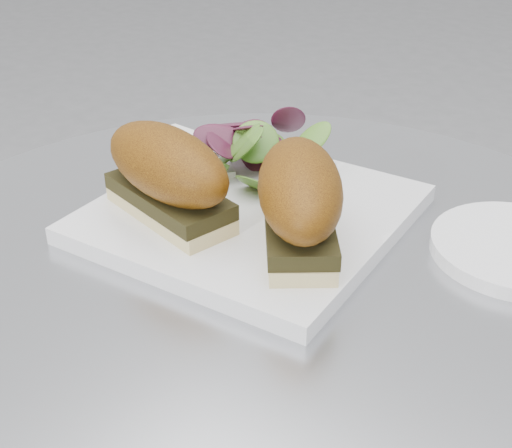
{
  "coord_description": "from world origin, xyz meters",
  "views": [
    {
      "loc": [
        0.28,
        -0.38,
        1.05
      ],
      "look_at": [
        -0.02,
        0.01,
        0.77
      ],
      "focal_mm": 50.0,
      "sensor_mm": 36.0,
      "label": 1
    }
  ],
  "objects": [
    {
      "name": "sandwich_left",
      "position": [
        -0.1,
        0.0,
        0.79
      ],
      "size": [
        0.16,
        0.1,
        0.08
      ],
      "rotation": [
        0.0,
        0.0,
        -0.21
      ],
      "color": "beige",
      "rests_on": "plate"
    },
    {
      "name": "napkin",
      "position": [
        -0.17,
        0.1,
        0.74
      ],
      "size": [
        0.12,
        0.12,
        0.02
      ],
      "primitive_type": null,
      "rotation": [
        0.0,
        0.0,
        -0.18
      ],
      "color": "white",
      "rests_on": "table"
    },
    {
      "name": "salad",
      "position": [
        -0.1,
        0.13,
        0.77
      ],
      "size": [
        0.11,
        0.11,
        0.05
      ],
      "primitive_type": null,
      "color": "#50822A",
      "rests_on": "plate"
    },
    {
      "name": "plate",
      "position": [
        -0.06,
        0.06,
        0.74
      ],
      "size": [
        0.27,
        0.27,
        0.02
      ],
      "primitive_type": "cube",
      "rotation": [
        0.0,
        0.0,
        0.09
      ],
      "color": "white",
      "rests_on": "table"
    },
    {
      "name": "sandwich_right",
      "position": [
        0.01,
        0.03,
        0.79
      ],
      "size": [
        0.14,
        0.16,
        0.08
      ],
      "rotation": [
        0.0,
        0.0,
        -0.9
      ],
      "color": "beige",
      "rests_on": "plate"
    }
  ]
}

